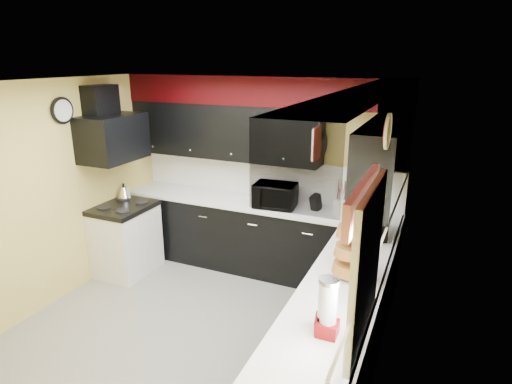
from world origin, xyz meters
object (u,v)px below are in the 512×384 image
Objects in this scene: microwave at (366,222)px; knife_block at (316,203)px; utensil_crock at (341,207)px; kettle at (124,192)px; toaster_oven at (275,195)px.

knife_block is (-0.69, 0.50, -0.04)m from microwave.
kettle is at bearing -169.57° from utensil_crock.
microwave is at bearing -52.50° from utensil_crock.
utensil_crock is at bearing 12.93° from microwave.
toaster_oven is 0.81m from utensil_crock.
utensil_crock is 1.03× the size of kettle.
toaster_oven is at bearing 45.59° from microwave.
kettle is at bearing 65.60° from microwave.
kettle is (-2.48, -0.51, -0.04)m from knife_block.
utensil_crock is 0.30m from knife_block.
knife_block is (0.50, 0.07, -0.05)m from toaster_oven.
toaster_oven reaches higher than microwave.
kettle is at bearing -172.40° from toaster_oven.
knife_block is 2.53m from kettle.
toaster_oven is 2.03m from kettle.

